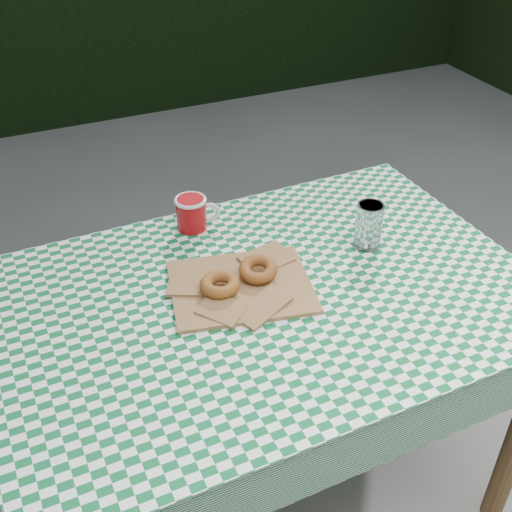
{
  "coord_description": "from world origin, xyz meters",
  "views": [
    {
      "loc": [
        -0.55,
        -1.09,
        1.7
      ],
      "look_at": [
        -0.04,
        0.07,
        0.79
      ],
      "focal_mm": 44.56,
      "sensor_mm": 36.0,
      "label": 1
    }
  ],
  "objects_px": {
    "table": "(265,403)",
    "paper_bag": "(241,286)",
    "coffee_mug": "(191,213)",
    "drinking_glass": "(369,226)"
  },
  "relations": [
    {
      "from": "table",
      "to": "paper_bag",
      "type": "relative_size",
      "value": 3.82
    },
    {
      "from": "coffee_mug",
      "to": "drinking_glass",
      "type": "height_order",
      "value": "drinking_glass"
    },
    {
      "from": "table",
      "to": "coffee_mug",
      "type": "xyz_separation_m",
      "value": [
        -0.07,
        0.34,
        0.43
      ]
    },
    {
      "from": "paper_bag",
      "to": "drinking_glass",
      "type": "xyz_separation_m",
      "value": [
        0.37,
        0.03,
        0.05
      ]
    },
    {
      "from": "drinking_glass",
      "to": "table",
      "type": "bearing_deg",
      "value": -166.92
    },
    {
      "from": "paper_bag",
      "to": "coffee_mug",
      "type": "relative_size",
      "value": 2.05
    },
    {
      "from": "paper_bag",
      "to": "drinking_glass",
      "type": "relative_size",
      "value": 2.68
    },
    {
      "from": "coffee_mug",
      "to": "paper_bag",
      "type": "bearing_deg",
      "value": -71.0
    },
    {
      "from": "table",
      "to": "coffee_mug",
      "type": "bearing_deg",
      "value": 99.68
    },
    {
      "from": "coffee_mug",
      "to": "drinking_glass",
      "type": "xyz_separation_m",
      "value": [
        0.39,
        -0.26,
        0.02
      ]
    }
  ]
}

